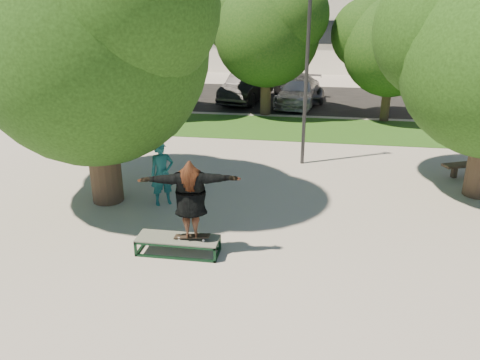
% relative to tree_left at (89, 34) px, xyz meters
% --- Properties ---
extents(ground, '(120.00, 120.00, 0.00)m').
position_rel_tree_left_xyz_m(ground, '(4.29, -1.09, -4.42)').
color(ground, gray).
rests_on(ground, ground).
extents(grass_strip, '(30.00, 4.00, 0.02)m').
position_rel_tree_left_xyz_m(grass_strip, '(5.29, 8.41, -4.41)').
color(grass_strip, '#264C15').
rests_on(grass_strip, ground).
extents(asphalt_strip, '(40.00, 8.00, 0.01)m').
position_rel_tree_left_xyz_m(asphalt_strip, '(4.29, 14.91, -4.42)').
color(asphalt_strip, black).
rests_on(asphalt_strip, ground).
extents(tree_left, '(6.96, 5.95, 7.12)m').
position_rel_tree_left_xyz_m(tree_left, '(0.00, 0.00, 0.00)').
color(tree_left, '#38281E').
rests_on(tree_left, ground).
extents(bg_tree_left, '(5.28, 4.51, 5.77)m').
position_rel_tree_left_xyz_m(bg_tree_left, '(-2.28, 9.98, -0.69)').
color(bg_tree_left, '#38281E').
rests_on(bg_tree_left, ground).
extents(bg_tree_mid, '(5.76, 4.92, 6.24)m').
position_rel_tree_left_xyz_m(bg_tree_mid, '(3.22, 10.98, -0.41)').
color(bg_tree_mid, '#38281E').
rests_on(bg_tree_mid, ground).
extents(bg_tree_right, '(5.04, 4.31, 5.43)m').
position_rel_tree_left_xyz_m(bg_tree_right, '(8.73, 10.47, -0.93)').
color(bg_tree_right, '#38281E').
rests_on(bg_tree_right, ground).
extents(lamppost, '(0.25, 0.15, 6.11)m').
position_rel_tree_left_xyz_m(lamppost, '(5.29, 3.91, -1.27)').
color(lamppost, '#2D2D30').
rests_on(lamppost, ground).
extents(grind_box, '(1.80, 0.60, 0.38)m').
position_rel_tree_left_xyz_m(grind_box, '(2.80, -2.58, -4.23)').
color(grind_box, black).
rests_on(grind_box, ground).
extents(skater_rig, '(2.19, 0.96, 1.80)m').
position_rel_tree_left_xyz_m(skater_rig, '(3.13, -2.58, -3.11)').
color(skater_rig, white).
rests_on(skater_rig, grind_box).
extents(bystander, '(0.76, 0.70, 1.75)m').
position_rel_tree_left_xyz_m(bystander, '(1.68, -0.07, -3.55)').
color(bystander, '#185C5E').
rests_on(bystander, ground).
extents(car_silver_a, '(2.07, 4.03, 1.31)m').
position_rel_tree_left_xyz_m(car_silver_a, '(-4.54, 14.22, -3.77)').
color(car_silver_a, '#ADADB2').
rests_on(car_silver_a, asphalt_strip).
extents(car_dark, '(2.54, 5.04, 1.59)m').
position_rel_tree_left_xyz_m(car_dark, '(1.97, 13.69, -3.63)').
color(car_dark, black).
rests_on(car_dark, asphalt_strip).
extents(car_grey, '(3.15, 5.25, 1.37)m').
position_rel_tree_left_xyz_m(car_grey, '(4.67, 14.74, -3.74)').
color(car_grey, '#55565A').
rests_on(car_grey, asphalt_strip).
extents(car_silver_b, '(2.60, 4.85, 1.34)m').
position_rel_tree_left_xyz_m(car_silver_b, '(4.79, 13.29, -3.75)').
color(car_silver_b, '#ABABB0').
rests_on(car_silver_b, asphalt_strip).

